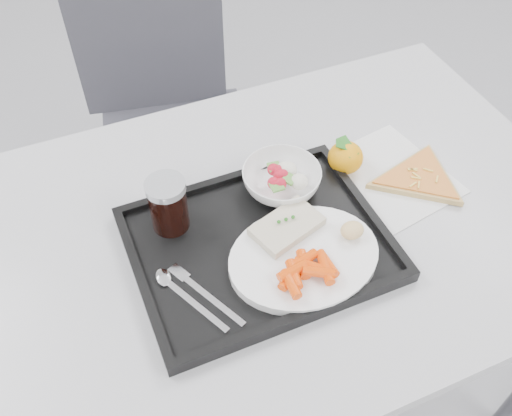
{
  "coord_description": "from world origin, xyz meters",
  "views": [
    {
      "loc": [
        -0.31,
        -0.32,
        1.58
      ],
      "look_at": [
        -0.03,
        0.33,
        0.77
      ],
      "focal_mm": 40.0,
      "sensor_mm": 36.0,
      "label": 1
    }
  ],
  "objects_px": {
    "tangerine": "(346,157)",
    "chair": "(167,106)",
    "tray": "(259,245)",
    "table": "(276,242)",
    "cola_glass": "(168,204)",
    "dinner_plate": "(304,258)",
    "pizza_slice": "(419,178)",
    "salad_bowl": "(281,180)"
  },
  "relations": [
    {
      "from": "tray",
      "to": "salad_bowl",
      "type": "distance_m",
      "value": 0.15
    },
    {
      "from": "tangerine",
      "to": "chair",
      "type": "bearing_deg",
      "value": 109.58
    },
    {
      "from": "salad_bowl",
      "to": "chair",
      "type": "bearing_deg",
      "value": 96.47
    },
    {
      "from": "dinner_plate",
      "to": "tangerine",
      "type": "distance_m",
      "value": 0.26
    },
    {
      "from": "tray",
      "to": "tangerine",
      "type": "bearing_deg",
      "value": 25.82
    },
    {
      "from": "chair",
      "to": "cola_glass",
      "type": "xyz_separation_m",
      "value": [
        -0.16,
        -0.62,
        0.28
      ]
    },
    {
      "from": "tangerine",
      "to": "pizza_slice",
      "type": "relative_size",
      "value": 0.33
    },
    {
      "from": "tray",
      "to": "salad_bowl",
      "type": "relative_size",
      "value": 2.96
    },
    {
      "from": "tray",
      "to": "pizza_slice",
      "type": "distance_m",
      "value": 0.36
    },
    {
      "from": "tray",
      "to": "pizza_slice",
      "type": "xyz_separation_m",
      "value": [
        0.36,
        0.03,
        0.0
      ]
    },
    {
      "from": "tray",
      "to": "cola_glass",
      "type": "bearing_deg",
      "value": 141.47
    },
    {
      "from": "dinner_plate",
      "to": "pizza_slice",
      "type": "distance_m",
      "value": 0.32
    },
    {
      "from": "dinner_plate",
      "to": "cola_glass",
      "type": "distance_m",
      "value": 0.26
    },
    {
      "from": "tray",
      "to": "cola_glass",
      "type": "relative_size",
      "value": 4.17
    },
    {
      "from": "chair",
      "to": "pizza_slice",
      "type": "xyz_separation_m",
      "value": [
        0.34,
        -0.69,
        0.22
      ]
    },
    {
      "from": "chair",
      "to": "salad_bowl",
      "type": "relative_size",
      "value": 6.11
    },
    {
      "from": "salad_bowl",
      "to": "cola_glass",
      "type": "relative_size",
      "value": 1.41
    },
    {
      "from": "chair",
      "to": "tray",
      "type": "bearing_deg",
      "value": -91.91
    },
    {
      "from": "table",
      "to": "tray",
      "type": "height_order",
      "value": "tray"
    },
    {
      "from": "table",
      "to": "salad_bowl",
      "type": "xyz_separation_m",
      "value": [
        0.04,
        0.06,
        0.11
      ]
    },
    {
      "from": "table",
      "to": "tangerine",
      "type": "xyz_separation_m",
      "value": [
        0.18,
        0.07,
        0.1
      ]
    },
    {
      "from": "salad_bowl",
      "to": "tangerine",
      "type": "height_order",
      "value": "tangerine"
    },
    {
      "from": "tangerine",
      "to": "table",
      "type": "bearing_deg",
      "value": -159.06
    },
    {
      "from": "chair",
      "to": "tangerine",
      "type": "bearing_deg",
      "value": -70.42
    },
    {
      "from": "table",
      "to": "pizza_slice",
      "type": "distance_m",
      "value": 0.32
    },
    {
      "from": "cola_glass",
      "to": "tangerine",
      "type": "bearing_deg",
      "value": 1.83
    },
    {
      "from": "table",
      "to": "chair",
      "type": "bearing_deg",
      "value": 92.76
    },
    {
      "from": "tangerine",
      "to": "pizza_slice",
      "type": "bearing_deg",
      "value": -35.63
    },
    {
      "from": "chair",
      "to": "dinner_plate",
      "type": "relative_size",
      "value": 3.44
    },
    {
      "from": "tray",
      "to": "dinner_plate",
      "type": "xyz_separation_m",
      "value": [
        0.06,
        -0.07,
        0.02
      ]
    },
    {
      "from": "table",
      "to": "pizza_slice",
      "type": "height_order",
      "value": "pizza_slice"
    },
    {
      "from": "tray",
      "to": "dinner_plate",
      "type": "bearing_deg",
      "value": -49.76
    },
    {
      "from": "dinner_plate",
      "to": "cola_glass",
      "type": "height_order",
      "value": "cola_glass"
    },
    {
      "from": "chair",
      "to": "salad_bowl",
      "type": "distance_m",
      "value": 0.67
    },
    {
      "from": "table",
      "to": "cola_glass",
      "type": "bearing_deg",
      "value": 162.75
    },
    {
      "from": "tangerine",
      "to": "salad_bowl",
      "type": "bearing_deg",
      "value": -176.61
    },
    {
      "from": "chair",
      "to": "pizza_slice",
      "type": "relative_size",
      "value": 3.49
    },
    {
      "from": "dinner_plate",
      "to": "cola_glass",
      "type": "xyz_separation_m",
      "value": [
        -0.19,
        0.17,
        0.05
      ]
    },
    {
      "from": "tray",
      "to": "tangerine",
      "type": "distance_m",
      "value": 0.27
    },
    {
      "from": "tangerine",
      "to": "cola_glass",
      "type": "bearing_deg",
      "value": -178.17
    },
    {
      "from": "tray",
      "to": "dinner_plate",
      "type": "relative_size",
      "value": 1.67
    },
    {
      "from": "table",
      "to": "pizza_slice",
      "type": "bearing_deg",
      "value": -3.29
    }
  ]
}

